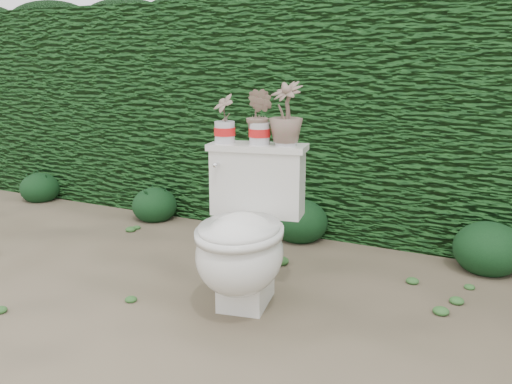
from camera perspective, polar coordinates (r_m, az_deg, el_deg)
The scene contains 10 objects.
ground at distance 2.84m, azimuth -2.16°, elevation -11.13°, with size 60.00×60.00×0.00m, color #827259.
hedge at distance 4.07m, azimuth 8.71°, elevation 8.06°, with size 8.00×1.00×1.60m, color #215B1E.
toilet at distance 2.63m, azimuth -1.21°, elevation -4.78°, with size 0.58×0.75×0.78m.
potted_plant_left at distance 2.80m, azimuth -3.33°, elevation 7.58°, with size 0.12×0.08×0.23m, color #278037.
potted_plant_center at distance 2.74m, azimuth 0.37°, elevation 7.79°, with size 0.15×0.12×0.26m, color #278037.
potted_plant_right at distance 2.71m, azimuth 3.17°, elevation 8.08°, with size 0.17×0.17×0.30m, color #278037.
liriope_clump_0 at distance 5.07m, azimuth -21.81°, elevation 0.70°, with size 0.34×0.34×0.27m, color #153D18.
liriope_clump_1 at distance 4.21m, azimuth -10.65°, elevation -1.01°, with size 0.34×0.34×0.27m, color #153D18.
liriope_clump_2 at distance 3.69m, azimuth 4.66°, elevation -2.69°, with size 0.38×0.38×0.30m, color #153D18.
liriope_clump_3 at distance 3.41m, azimuth 23.31°, elevation -5.07°, with size 0.40×0.40×0.32m, color #153D18.
Camera 1 is at (1.24, -2.25, 1.19)m, focal length 38.00 mm.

